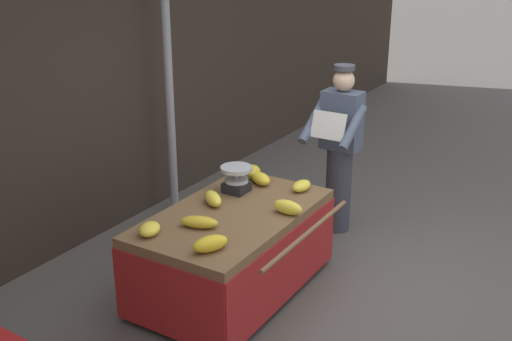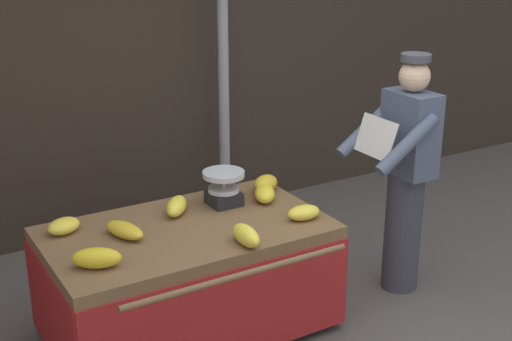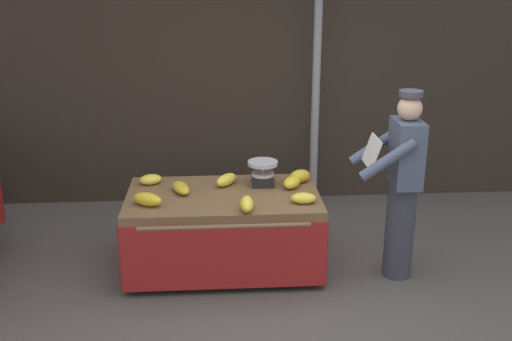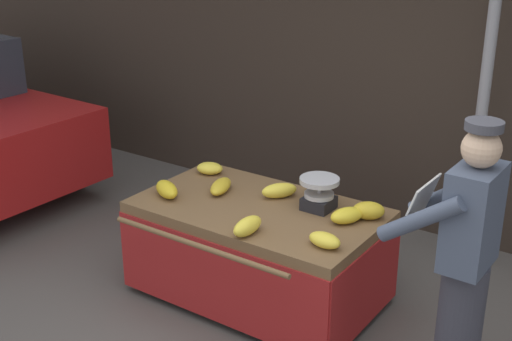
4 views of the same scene
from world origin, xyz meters
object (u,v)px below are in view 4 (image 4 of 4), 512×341
(banana_bunch_5, at_px, (347,215))
(vendor_person, at_px, (464,265))
(banana_cart, at_px, (258,232))
(banana_bunch_3, at_px, (325,240))
(banana_bunch_7, at_px, (369,211))
(banana_bunch_1, at_px, (247,226))
(banana_bunch_4, at_px, (167,189))
(banana_bunch_2, at_px, (279,190))
(banana_bunch_6, at_px, (221,186))
(street_pole, at_px, (484,92))
(banana_bunch_0, at_px, (210,168))
(weighing_scale, at_px, (319,194))

(banana_bunch_5, xyz_separation_m, vendor_person, (0.92, -0.37, 0.08))
(banana_cart, bearing_deg, banana_bunch_3, -21.41)
(banana_bunch_3, xyz_separation_m, banana_bunch_7, (0.04, 0.53, 0.01))
(banana_bunch_1, distance_m, vendor_person, 1.38)
(banana_cart, relative_size, vendor_person, 1.03)
(banana_bunch_1, distance_m, banana_bunch_4, 0.86)
(banana_bunch_2, height_order, banana_bunch_5, banana_bunch_2)
(banana_bunch_2, bearing_deg, banana_bunch_6, -158.59)
(banana_cart, relative_size, banana_bunch_4, 6.46)
(banana_bunch_1, xyz_separation_m, vendor_person, (1.37, 0.16, 0.08))
(banana_cart, distance_m, banana_bunch_1, 0.52)
(banana_bunch_3, relative_size, vendor_person, 0.13)
(banana_cart, bearing_deg, vendor_person, -8.99)
(street_pole, bearing_deg, banana_bunch_3, -102.06)
(banana_bunch_6, xyz_separation_m, banana_bunch_7, (1.12, 0.20, 0.02))
(banana_bunch_1, bearing_deg, banana_bunch_7, 50.85)
(banana_bunch_0, bearing_deg, banana_bunch_3, -22.85)
(weighing_scale, distance_m, banana_bunch_3, 0.58)
(banana_bunch_3, bearing_deg, banana_bunch_4, 178.40)
(banana_cart, distance_m, banana_bunch_0, 0.78)
(banana_bunch_0, bearing_deg, banana_bunch_4, -87.33)
(banana_bunch_4, xyz_separation_m, banana_bunch_7, (1.39, 0.50, 0.00))
(banana_cart, relative_size, banana_bunch_0, 8.45)
(street_pole, xyz_separation_m, banana_bunch_2, (-1.03, -1.26, -0.62))
(banana_bunch_7, distance_m, vendor_person, 0.97)
(weighing_scale, distance_m, banana_bunch_5, 0.29)
(banana_bunch_1, bearing_deg, banana_cart, 115.83)
(weighing_scale, distance_m, vendor_person, 1.27)
(banana_bunch_3, xyz_separation_m, vendor_person, (0.87, 0.03, 0.09))
(banana_bunch_2, bearing_deg, banana_bunch_7, 3.09)
(banana_bunch_0, xyz_separation_m, banana_bunch_2, (0.71, -0.08, 0.01))
(banana_bunch_0, height_order, banana_bunch_7, banana_bunch_7)
(banana_bunch_3, height_order, banana_bunch_6, banana_bunch_3)
(banana_bunch_1, height_order, banana_bunch_3, banana_bunch_1)
(weighing_scale, xyz_separation_m, banana_bunch_4, (-1.03, -0.44, -0.06))
(banana_bunch_3, height_order, vendor_person, vendor_person)
(banana_bunch_0, height_order, vendor_person, vendor_person)
(banana_bunch_4, height_order, vendor_person, vendor_person)
(banana_bunch_1, xyz_separation_m, banana_bunch_6, (-0.57, 0.46, -0.01))
(banana_bunch_4, bearing_deg, banana_bunch_1, -11.29)
(banana_cart, relative_size, banana_bunch_5, 7.26)
(weighing_scale, relative_size, banana_bunch_0, 1.34)
(banana_bunch_1, relative_size, banana_bunch_5, 1.07)
(banana_cart, xyz_separation_m, banana_bunch_7, (0.74, 0.26, 0.26))
(banana_bunch_4, bearing_deg, banana_bunch_5, 15.34)
(banana_bunch_4, bearing_deg, banana_bunch_0, 92.67)
(banana_bunch_6, bearing_deg, vendor_person, -8.99)
(street_pole, bearing_deg, banana_bunch_6, -135.52)
(banana_bunch_6, xyz_separation_m, vendor_person, (1.94, -0.31, 0.09))
(banana_bunch_6, relative_size, banana_bunch_7, 1.36)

